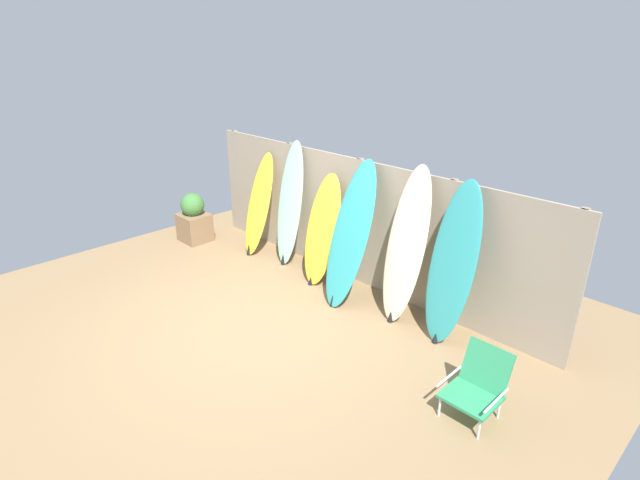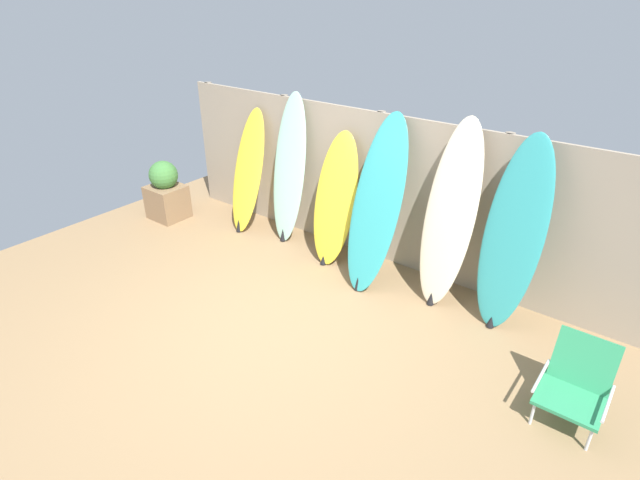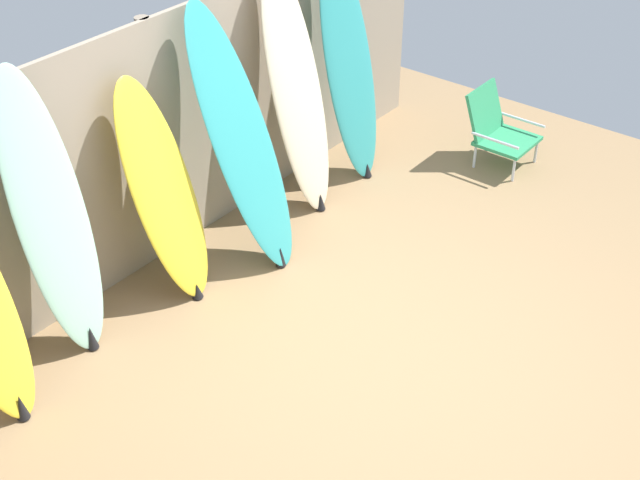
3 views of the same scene
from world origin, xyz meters
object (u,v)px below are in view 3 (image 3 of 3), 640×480
object	(u,v)px
surfboard_cream_4	(297,92)
beach_chair	(497,128)
surfboard_seafoam_1	(53,220)
surfboard_teal_5	(349,67)
surfboard_yellow_2	(164,193)
surfboard_teal_3	(242,142)

from	to	relation	value
surfboard_cream_4	beach_chair	bearing A→B (deg)	-30.82
surfboard_seafoam_1	beach_chair	xyz separation A→B (m)	(3.79, -1.01, -0.61)
surfboard_seafoam_1	surfboard_teal_5	bearing A→B (deg)	-1.79
surfboard_yellow_2	surfboard_teal_3	world-z (taller)	surfboard_teal_3
surfboard_teal_5	surfboard_yellow_2	bearing A→B (deg)	-179.72
surfboard_yellow_2	surfboard_teal_3	size ratio (longest dim) A/B	0.83
surfboard_yellow_2	surfboard_cream_4	distance (m)	1.44
surfboard_seafoam_1	surfboard_teal_3	size ratio (longest dim) A/B	1.01
surfboard_cream_4	beach_chair	xyz separation A→B (m)	(1.56, -0.93, -0.64)
surfboard_yellow_2	surfboard_teal_3	bearing A→B (deg)	-11.07
surfboard_yellow_2	surfboard_teal_5	xyz separation A→B (m)	(2.08, 0.01, 0.17)
surfboard_seafoam_1	surfboard_teal_5	world-z (taller)	surfboard_teal_5
surfboard_teal_3	surfboard_teal_5	size ratio (longest dim) A/B	0.99
surfboard_yellow_2	beach_chair	size ratio (longest dim) A/B	2.40
surfboard_yellow_2	beach_chair	bearing A→B (deg)	-16.97
surfboard_seafoam_1	surfboard_cream_4	xyz separation A→B (m)	(2.23, -0.08, 0.03)
surfboard_seafoam_1	surfboard_yellow_2	world-z (taller)	surfboard_seafoam_1
surfboard_seafoam_1	surfboard_cream_4	size ratio (longest dim) A/B	0.98
surfboard_teal_3	surfboard_cream_4	xyz separation A→B (m)	(0.78, 0.15, 0.04)
surfboard_yellow_2	surfboard_teal_3	distance (m)	0.68
surfboard_seafoam_1	surfboard_yellow_2	bearing A→B (deg)	-7.17
surfboard_yellow_2	surfboard_teal_5	bearing A→B (deg)	0.28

